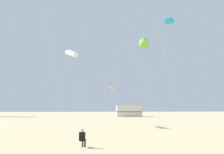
{
  "coord_description": "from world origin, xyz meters",
  "views": [
    {
      "loc": [
        -0.04,
        -6.88,
        2.47
      ],
      "look_at": [
        1.2,
        9.23,
        4.79
      ],
      "focal_mm": 33.44,
      "sensor_mm": 36.0,
      "label": 1
    }
  ],
  "objects": [
    {
      "name": "rv_van_cream",
      "position": [
        8.39,
        46.57,
        1.39
      ],
      "size": [
        6.5,
        2.51,
        2.8
      ],
      "rotation": [
        0.0,
        0.0,
        0.03
      ],
      "color": "beige",
      "rests_on": "ground"
    },
    {
      "name": "kite_flyer_standing",
      "position": [
        -0.83,
        6.41,
        0.61
      ],
      "size": [
        0.43,
        0.55,
        1.16
      ],
      "rotation": [
        0.0,
        0.0,
        2.88
      ],
      "color": "black",
      "rests_on": "ground"
    },
    {
      "name": "kite_tube_white",
      "position": [
        -3.45,
        21.3,
        9.76
      ],
      "size": [
        2.41,
        2.59,
        10.46
      ],
      "color": "silver",
      "rests_on": "ground"
    },
    {
      "name": "kite_diamond_gold",
      "position": [
        2.16,
        22.08,
        4.9
      ],
      "size": [
        1.78,
        1.78,
        5.27
      ],
      "color": "silver",
      "rests_on": "ground"
    },
    {
      "name": "kite_tube_lime",
      "position": [
        4.34,
        11.62,
        8.34
      ],
      "size": [
        3.16,
        3.07,
        9.04
      ],
      "color": "silver",
      "rests_on": "ground"
    },
    {
      "name": "kite_tube_cyan",
      "position": [
        8.7,
        16.42,
        12.7
      ],
      "size": [
        2.83,
        3.12,
        13.41
      ],
      "color": "silver",
      "rests_on": "ground"
    }
  ]
}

